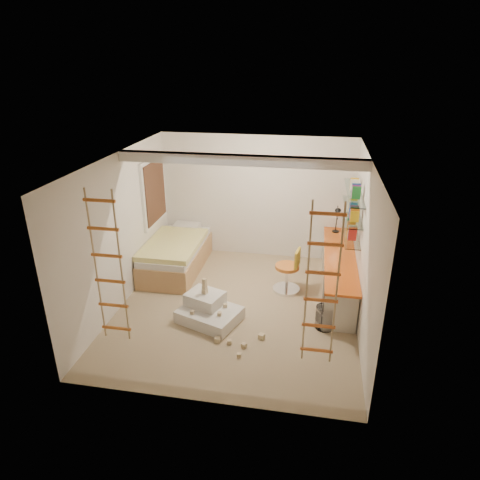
% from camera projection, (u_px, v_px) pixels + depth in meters
% --- Properties ---
extents(floor, '(4.50, 4.50, 0.00)m').
position_uv_depth(floor, '(237.00, 307.00, 7.44)').
color(floor, tan).
rests_on(floor, ground).
extents(ceiling_beam, '(4.00, 0.18, 0.16)m').
position_uv_depth(ceiling_beam, '(240.00, 160.00, 6.72)').
color(ceiling_beam, white).
rests_on(ceiling_beam, ceiling).
extents(window_frame, '(0.06, 1.15, 1.35)m').
position_uv_depth(window_frame, '(153.00, 191.00, 8.51)').
color(window_frame, white).
rests_on(window_frame, wall_left).
extents(window_blind, '(0.02, 1.00, 1.20)m').
position_uv_depth(window_blind, '(155.00, 191.00, 8.50)').
color(window_blind, '#4C2D1E').
rests_on(window_blind, window_frame).
extents(rope_ladder_left, '(0.41, 0.04, 2.13)m').
position_uv_depth(rope_ladder_left, '(108.00, 268.00, 5.48)').
color(rope_ladder_left, orange).
rests_on(rope_ladder_left, ceiling).
extents(rope_ladder_right, '(0.41, 0.04, 2.13)m').
position_uv_depth(rope_ladder_right, '(322.00, 287.00, 5.05)').
color(rope_ladder_right, orange).
rests_on(rope_ladder_right, ceiling).
extents(waste_bin, '(0.30, 0.30, 0.38)m').
position_uv_depth(waste_bin, '(325.00, 317.00, 6.82)').
color(waste_bin, white).
rests_on(waste_bin, floor).
extents(desk, '(0.56, 2.80, 0.75)m').
position_uv_depth(desk, '(338.00, 272.00, 7.79)').
color(desk, orange).
rests_on(desk, floor).
extents(shelves, '(0.25, 1.80, 0.71)m').
position_uv_depth(shelves, '(352.00, 211.00, 7.57)').
color(shelves, white).
rests_on(shelves, wall_right).
extents(bed, '(1.02, 2.00, 0.69)m').
position_uv_depth(bed, '(176.00, 254.00, 8.66)').
color(bed, '#AD7F51').
rests_on(bed, floor).
extents(task_lamp, '(0.14, 0.36, 0.57)m').
position_uv_depth(task_lamp, '(337.00, 216.00, 8.37)').
color(task_lamp, black).
rests_on(task_lamp, desk).
extents(swivel_chair, '(0.58, 0.58, 0.85)m').
position_uv_depth(swivel_chair, '(288.00, 276.00, 7.85)').
color(swivel_chair, orange).
rests_on(swivel_chair, floor).
extents(play_platform, '(1.13, 1.00, 0.42)m').
position_uv_depth(play_platform, '(208.00, 310.00, 7.06)').
color(play_platform, silver).
rests_on(play_platform, floor).
extents(toy_blocks, '(1.21, 1.07, 0.69)m').
position_uv_depth(toy_blocks, '(221.00, 317.00, 6.73)').
color(toy_blocks, '#CCB284').
rests_on(toy_blocks, floor).
extents(books, '(0.14, 0.70, 0.92)m').
position_uv_depth(books, '(353.00, 205.00, 7.53)').
color(books, red).
rests_on(books, shelves).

